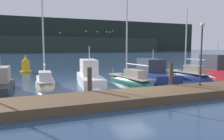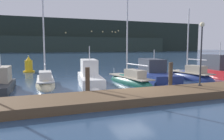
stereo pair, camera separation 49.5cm
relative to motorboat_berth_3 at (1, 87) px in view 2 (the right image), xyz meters
name	(u,v)px [view 2 (the right image)]	position (x,y,z in m)	size (l,w,h in m)	color
ground_plane	(132,94)	(8.12, -4.00, -0.24)	(400.00, 400.00, 0.00)	navy
dock	(144,96)	(8.12, -5.70, -0.02)	(38.77, 2.80, 0.45)	brown
mooring_pile_2	(88,82)	(5.17, -4.05, 0.68)	(0.28, 0.28, 1.84)	#4C3D2D
mooring_pile_3	(170,77)	(11.07, -4.05, 0.76)	(0.28, 0.28, 2.00)	#4C3D2D
motorboat_berth_3	(1,87)	(0.00, 0.00, 0.00)	(1.76, 5.01, 3.19)	#2D3338
sailboat_berth_4	(45,84)	(3.01, 1.15, -0.14)	(1.70, 5.55, 8.13)	beige
motorboat_berth_5	(90,80)	(6.48, 0.56, 0.13)	(2.65, 6.50, 3.66)	white
sailboat_berth_6	(130,82)	(9.76, -0.29, -0.13)	(2.36, 6.19, 8.35)	#195647
motorboat_berth_7	(154,76)	(12.79, 0.98, 0.10)	(3.72, 7.78, 3.36)	navy
sailboat_berth_8	(190,78)	(16.32, 0.14, -0.13)	(2.28, 5.67, 7.48)	navy
motorboat_berth_9	(219,73)	(19.55, -0.17, 0.18)	(2.60, 6.21, 4.17)	red
channel_buoy	(29,66)	(1.69, 11.66, 0.54)	(1.36, 1.36, 2.07)	gold
dock_lamppost	(201,44)	(12.68, -5.11, 3.02)	(0.32, 0.32, 4.23)	#2D2D33
hillside_backdrop	(43,37)	(9.58, 131.73, 9.62)	(240.00, 23.00, 21.42)	#1E2823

